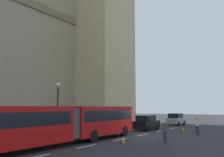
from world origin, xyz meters
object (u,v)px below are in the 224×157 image
sedan_lead (147,123)px  street_lamp (58,105)px  pedestrian_near_cones (165,131)px  traffic_cone_west (123,140)px  articulated_bus (65,121)px  traffic_cone_middle (183,129)px  sedan_trailing (176,119)px  pedestrian_by_kerb (197,125)px

sedan_lead → street_lamp: bearing=157.2°
pedestrian_near_cones → traffic_cone_west: bearing=131.9°
articulated_bus → pedestrian_near_cones: bearing=-50.1°
sedan_lead → traffic_cone_middle: 4.44m
sedan_trailing → pedestrian_by_kerb: (-12.22, -6.49, -0.00)m
traffic_cone_west → sedan_trailing: bearing=8.7°
sedan_lead → street_lamp: (-10.84, 4.55, 2.14)m
street_lamp → pedestrian_near_cones: (1.56, -10.60, -2.14)m
sedan_trailing → street_lamp: size_ratio=0.83×
traffic_cone_west → street_lamp: street_lamp is taller
pedestrian_by_kerb → traffic_cone_middle: bearing=46.4°
articulated_bus → sedan_trailing: 25.33m
traffic_cone_west → traffic_cone_middle: same height
traffic_cone_west → pedestrian_near_cones: bearing=-48.1°
sedan_trailing → pedestrian_by_kerb: bearing=-152.0°
articulated_bus → street_lamp: 5.88m
traffic_cone_west → street_lamp: size_ratio=0.11×
pedestrian_near_cones → sedan_lead: bearing=33.1°
sedan_trailing → traffic_cone_west: (-22.52, -3.45, -0.63)m
sedan_trailing → pedestrian_near_cones: bearing=-163.4°
traffic_cone_middle → street_lamp: bearing=142.7°
pedestrian_by_kerb → articulated_bus: bearing=153.4°
articulated_bus → street_lamp: (3.54, 4.51, 1.31)m
traffic_cone_middle → pedestrian_near_cones: 10.27m
traffic_cone_west → pedestrian_by_kerb: pedestrian_by_kerb is taller
pedestrian_by_kerb → street_lamp: bearing=130.8°
sedan_trailing → street_lamp: street_lamp is taller
traffic_cone_middle → pedestrian_by_kerb: pedestrian_by_kerb is taller
traffic_cone_west → articulated_bus: bearing=128.4°
articulated_bus → traffic_cone_middle: articulated_bus is taller
articulated_bus → pedestrian_by_kerb: size_ratio=10.03×
street_lamp → pedestrian_by_kerb: (9.56, -11.08, -2.14)m
sedan_lead → pedestrian_near_cones: 11.08m
street_lamp → articulated_bus: bearing=-128.1°
street_lamp → pedestrian_by_kerb: size_ratio=3.12×
traffic_cone_middle → street_lamp: size_ratio=0.11×
traffic_cone_west → street_lamp: (0.74, 8.04, 2.77)m
articulated_bus → street_lamp: size_ratio=3.22×
articulated_bus → pedestrian_near_cones: (5.10, -6.09, -0.83)m
sedan_lead → pedestrian_near_cones: (-9.28, -6.05, -0.00)m
articulated_bus → sedan_lead: bearing=-0.2°
articulated_bus → sedan_trailing: size_ratio=3.85×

